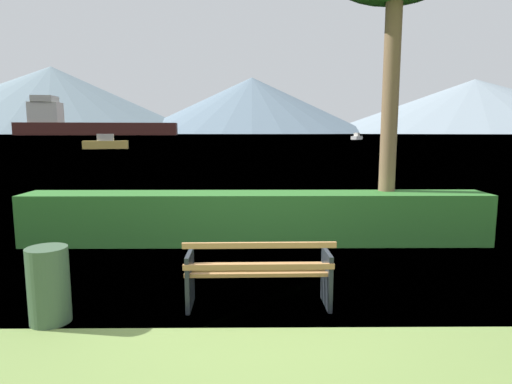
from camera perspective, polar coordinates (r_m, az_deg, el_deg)
The scene contains 9 objects.
ground_plane at distance 5.39m, azimuth 0.34°, elevation -14.83°, with size 1400.00×1400.00×0.00m, color olive.
water_surface at distance 314.37m, azimuth -0.53°, elevation 7.63°, with size 620.00×620.00×0.00m, color #7A99A8.
park_bench at distance 5.19m, azimuth 0.36°, elevation -10.74°, with size 1.74×0.60×0.87m.
hedge_row at distance 8.11m, azimuth 0.02°, elevation -3.47°, with size 8.68×0.84×0.96m, color #2D6B28.
trash_bin at distance 5.32m, azimuth -25.91°, elevation -11.10°, with size 0.44×0.44×0.85m, color #385138.
cargo_ship_large at distance 304.44m, azimuth -21.74°, elevation 8.37°, with size 102.62×26.05×25.05m.
fishing_boat_near at distance 56.99m, azimuth -19.40°, elevation 6.12°, with size 5.57×2.66×1.86m.
sailboat_mid at distance 122.30m, azimuth 13.28°, elevation 7.13°, with size 4.01×4.74×1.90m.
distant_hills at distance 587.10m, azimuth 1.12°, elevation 11.65°, with size 964.37×424.11×86.04m.
Camera 1 is at (-0.08, -4.97, 2.09)m, focal length 30.00 mm.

